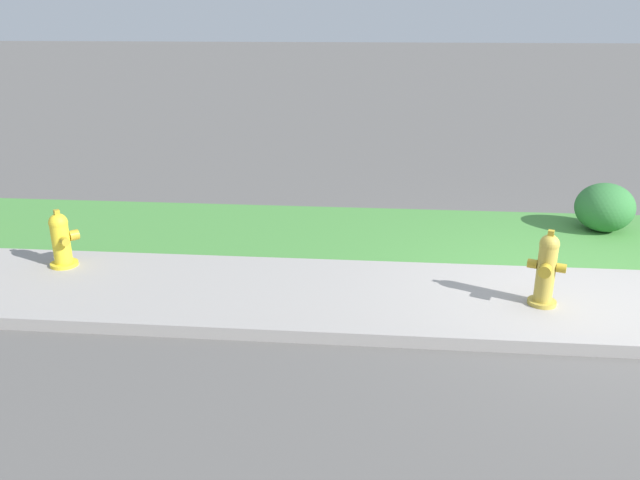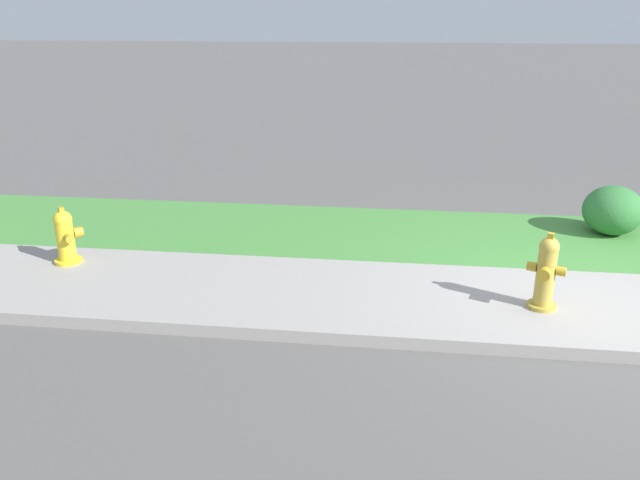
# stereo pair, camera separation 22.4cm
# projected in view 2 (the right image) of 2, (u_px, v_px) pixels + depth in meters

# --- Properties ---
(ground_plane) EXTENTS (120.00, 120.00, 0.00)m
(ground_plane) POSITION_uv_depth(u_px,v_px,m) (616.00, 309.00, 6.11)
(ground_plane) COLOR #5B5956
(sidewalk_pavement) EXTENTS (18.00, 1.82, 0.01)m
(sidewalk_pavement) POSITION_uv_depth(u_px,v_px,m) (616.00, 308.00, 6.11)
(sidewalk_pavement) COLOR #9E9993
(sidewalk_pavement) RESTS_ON ground
(grass_verge) EXTENTS (18.00, 2.12, 0.01)m
(grass_verge) POSITION_uv_depth(u_px,v_px,m) (567.00, 240.00, 7.95)
(grass_verge) COLOR #47893D
(grass_verge) RESTS_ON ground
(fire_hydrant_far_end) EXTENTS (0.37, 0.34, 0.78)m
(fire_hydrant_far_end) POSITION_uv_depth(u_px,v_px,m) (546.00, 273.00, 5.98)
(fire_hydrant_far_end) COLOR gold
(fire_hydrant_far_end) RESTS_ON ground
(fire_hydrant_across_street) EXTENTS (0.35, 0.35, 0.68)m
(fire_hydrant_across_street) POSITION_uv_depth(u_px,v_px,m) (66.00, 237.00, 7.12)
(fire_hydrant_across_street) COLOR yellow
(fire_hydrant_across_street) RESTS_ON ground
(shrub_bush_mid_verge) EXTENTS (0.75, 0.75, 0.64)m
(shrub_bush_mid_verge) POSITION_uv_depth(u_px,v_px,m) (613.00, 210.00, 8.08)
(shrub_bush_mid_verge) COLOR #337538
(shrub_bush_mid_verge) RESTS_ON ground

